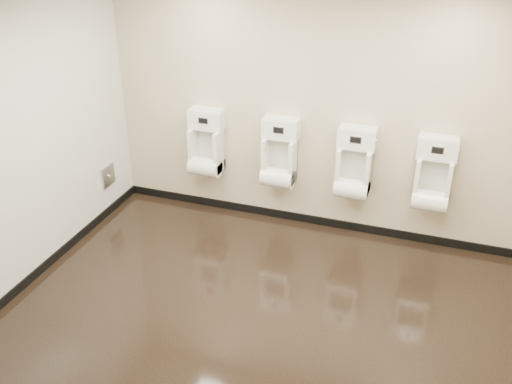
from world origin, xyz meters
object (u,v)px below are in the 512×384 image
urinal_1 (279,158)px  urinal_2 (354,168)px  urinal_0 (206,147)px  access_panel (108,176)px  urinal_3 (433,179)px

urinal_1 → urinal_2: bearing=0.0°
urinal_2 → urinal_0: bearing=180.0°
urinal_1 → urinal_2: (0.86, 0.00, 0.00)m
access_panel → urinal_0: 1.27m
urinal_2 → urinal_3: (0.84, 0.00, 0.00)m
urinal_1 → urinal_2: size_ratio=1.00×
urinal_0 → urinal_3: (2.61, 0.00, 0.00)m
urinal_1 → urinal_3: (1.70, 0.00, 0.00)m
urinal_0 → urinal_2: same height
urinal_2 → urinal_3: bearing=0.0°
urinal_0 → urinal_2: bearing=0.0°
urinal_0 → urinal_3: 2.61m
access_panel → urinal_0: (1.14, 0.41, 0.37)m
access_panel → urinal_2: bearing=8.0°
access_panel → urinal_2: size_ratio=0.32×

